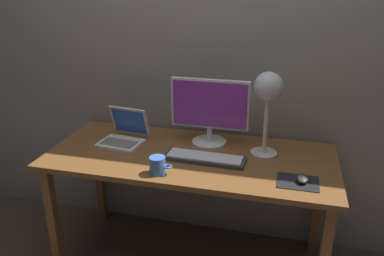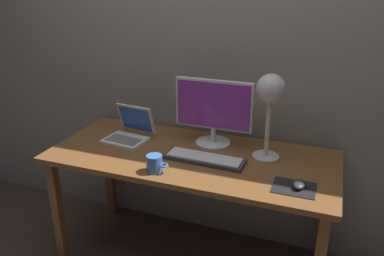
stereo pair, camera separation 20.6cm
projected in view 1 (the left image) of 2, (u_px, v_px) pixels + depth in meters
name	position (u px, v px, depth m)	size (l,w,h in m)	color
back_wall	(207.00, 42.00, 2.33)	(4.80, 0.06, 2.60)	gray
desk	(191.00, 167.00, 2.21)	(1.60, 0.70, 0.74)	brown
monitor	(210.00, 109.00, 2.24)	(0.45, 0.20, 0.39)	silver
keyboard_main	(205.00, 158.00, 2.11)	(0.44, 0.16, 0.03)	#38383A
laptop	(125.00, 133.00, 2.33)	(0.27, 0.27, 0.20)	silver
desk_lamp	(268.00, 94.00, 2.05)	(0.15, 0.15, 0.47)	beige
mousepad	(298.00, 182.00, 1.89)	(0.20, 0.16, 0.00)	black
mouse	(302.00, 178.00, 1.88)	(0.06, 0.10, 0.03)	#38383A
coffee_mug	(158.00, 165.00, 1.96)	(0.12, 0.08, 0.09)	#3F72CC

